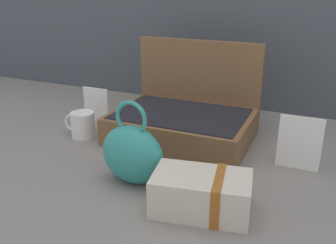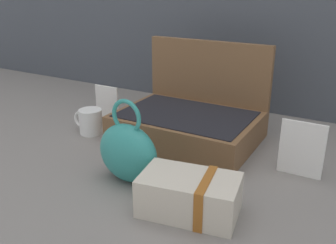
% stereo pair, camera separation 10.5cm
% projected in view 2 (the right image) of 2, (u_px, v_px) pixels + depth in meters
% --- Properties ---
extents(ground_plane, '(6.00, 6.00, 0.00)m').
position_uv_depth(ground_plane, '(178.00, 159.00, 1.11)').
color(ground_plane, slate).
extents(open_suitcase, '(0.44, 0.33, 0.31)m').
position_uv_depth(open_suitcase, '(191.00, 118.00, 1.24)').
color(open_suitcase, brown).
rests_on(open_suitcase, ground_plane).
extents(teal_pouch_handbag, '(0.18, 0.11, 0.22)m').
position_uv_depth(teal_pouch_handbag, '(128.00, 152.00, 0.96)').
color(teal_pouch_handbag, teal).
rests_on(teal_pouch_handbag, ground_plane).
extents(cream_toiletry_bag, '(0.24, 0.16, 0.09)m').
position_uv_depth(cream_toiletry_bag, '(191.00, 195.00, 0.84)').
color(cream_toiletry_bag, beige).
rests_on(cream_toiletry_bag, ground_plane).
extents(coffee_mug, '(0.11, 0.08, 0.09)m').
position_uv_depth(coffee_mug, '(90.00, 121.00, 1.28)').
color(coffee_mug, white).
rests_on(coffee_mug, ground_plane).
extents(info_card_left, '(0.12, 0.01, 0.15)m').
position_uv_depth(info_card_left, '(301.00, 149.00, 0.99)').
color(info_card_left, white).
rests_on(info_card_left, ground_plane).
extents(poster_card_right, '(0.10, 0.01, 0.13)m').
position_uv_depth(poster_card_right, '(107.00, 103.00, 1.41)').
color(poster_card_right, white).
rests_on(poster_card_right, ground_plane).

